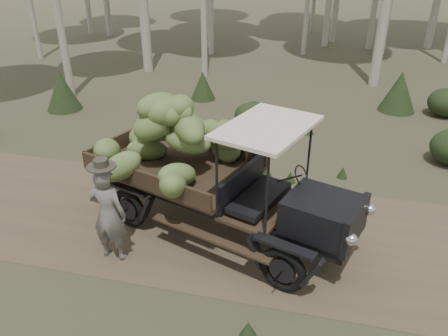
% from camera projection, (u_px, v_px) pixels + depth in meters
% --- Properties ---
extents(ground, '(120.00, 120.00, 0.00)m').
position_uv_depth(ground, '(306.00, 239.00, 8.69)').
color(ground, '#473D2B').
rests_on(ground, ground).
extents(dirt_track, '(70.00, 4.00, 0.01)m').
position_uv_depth(dirt_track, '(306.00, 239.00, 8.69)').
color(dirt_track, brown).
rests_on(dirt_track, ground).
extents(banana_truck, '(5.84, 3.49, 2.78)m').
position_uv_depth(banana_truck, '(195.00, 152.00, 8.52)').
color(banana_truck, black).
rests_on(banana_truck, ground).
extents(farmer, '(0.71, 0.53, 2.04)m').
position_uv_depth(farmer, '(108.00, 213.00, 7.78)').
color(farmer, '#625F5A').
rests_on(farmer, ground).
extents(undergrowth, '(22.19, 20.53, 1.40)m').
position_uv_depth(undergrowth, '(409.00, 200.00, 8.97)').
color(undergrowth, '#233319').
rests_on(undergrowth, ground).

